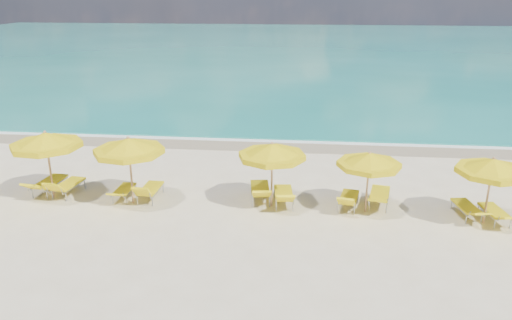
# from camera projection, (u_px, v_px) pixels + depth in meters

# --- Properties ---
(ground_plane) EXTENTS (120.00, 120.00, 0.00)m
(ground_plane) POSITION_uv_depth(u_px,v_px,m) (252.00, 206.00, 17.39)
(ground_plane) COLOR beige
(ocean) EXTENTS (120.00, 80.00, 0.30)m
(ocean) POSITION_uv_depth(u_px,v_px,m) (295.00, 48.00, 62.48)
(ocean) COLOR #15776A
(ocean) RESTS_ON ground
(wet_sand_band) EXTENTS (120.00, 2.60, 0.01)m
(wet_sand_band) POSITION_uv_depth(u_px,v_px,m) (269.00, 144.00, 24.34)
(wet_sand_band) COLOR tan
(wet_sand_band) RESTS_ON ground
(foam_line) EXTENTS (120.00, 1.20, 0.03)m
(foam_line) POSITION_uv_depth(u_px,v_px,m) (270.00, 139.00, 25.09)
(foam_line) COLOR white
(foam_line) RESTS_ON ground
(whitecap_near) EXTENTS (14.00, 0.36, 0.05)m
(whitecap_near) POSITION_uv_depth(u_px,v_px,m) (192.00, 99.00, 33.95)
(whitecap_near) COLOR white
(whitecap_near) RESTS_ON ground
(whitecap_far) EXTENTS (18.00, 0.30, 0.05)m
(whitecap_far) POSITION_uv_depth(u_px,v_px,m) (387.00, 84.00, 39.15)
(whitecap_far) COLOR white
(whitecap_far) RESTS_ON ground
(umbrella_2) EXTENTS (3.07, 3.07, 2.51)m
(umbrella_2) POSITION_uv_depth(u_px,v_px,m) (46.00, 141.00, 17.46)
(umbrella_2) COLOR tan
(umbrella_2) RESTS_ON ground
(umbrella_3) EXTENTS (2.85, 2.85, 2.47)m
(umbrella_3) POSITION_uv_depth(u_px,v_px,m) (129.00, 147.00, 16.96)
(umbrella_3) COLOR tan
(umbrella_3) RESTS_ON ground
(umbrella_4) EXTENTS (2.53, 2.53, 2.35)m
(umbrella_4) POSITION_uv_depth(u_px,v_px,m) (272.00, 152.00, 16.77)
(umbrella_4) COLOR tan
(umbrella_4) RESTS_ON ground
(umbrella_5) EXTENTS (2.22, 2.22, 2.17)m
(umbrella_5) POSITION_uv_depth(u_px,v_px,m) (369.00, 161.00, 16.38)
(umbrella_5) COLOR tan
(umbrella_5) RESTS_ON ground
(umbrella_6) EXTENTS (2.46, 2.46, 2.27)m
(umbrella_6) POSITION_uv_depth(u_px,v_px,m) (492.00, 167.00, 15.53)
(umbrella_6) COLOR tan
(umbrella_6) RESTS_ON ground
(lounger_2_left) EXTENTS (0.85, 2.06, 0.82)m
(lounger_2_left) POSITION_uv_depth(u_px,v_px,m) (49.00, 187.00, 18.49)
(lounger_2_left) COLOR #A5A8AD
(lounger_2_left) RESTS_ON ground
(lounger_2_right) EXTENTS (0.84, 1.87, 0.86)m
(lounger_2_right) POSITION_uv_depth(u_px,v_px,m) (68.00, 189.00, 18.32)
(lounger_2_right) COLOR #A5A8AD
(lounger_2_right) RESTS_ON ground
(lounger_3_left) EXTENTS (0.55, 1.65, 0.61)m
(lounger_3_left) POSITION_uv_depth(u_px,v_px,m) (124.00, 193.00, 18.00)
(lounger_3_left) COLOR #A5A8AD
(lounger_3_left) RESTS_ON ground
(lounger_3_right) EXTENTS (0.67, 1.79, 0.87)m
(lounger_3_right) POSITION_uv_depth(u_px,v_px,m) (150.00, 193.00, 17.93)
(lounger_3_right) COLOR #A5A8AD
(lounger_3_right) RESTS_ON ground
(lounger_4_left) EXTENTS (0.95, 2.09, 0.87)m
(lounger_4_left) POSITION_uv_depth(u_px,v_px,m) (260.00, 194.00, 17.84)
(lounger_4_left) COLOR #A5A8AD
(lounger_4_left) RESTS_ON ground
(lounger_4_right) EXTENTS (0.84, 1.98, 0.85)m
(lounger_4_right) POSITION_uv_depth(u_px,v_px,m) (284.00, 198.00, 17.48)
(lounger_4_right) COLOR #A5A8AD
(lounger_4_right) RESTS_ON ground
(lounger_5_left) EXTENTS (0.92, 1.84, 0.80)m
(lounger_5_left) POSITION_uv_depth(u_px,v_px,m) (348.00, 202.00, 17.22)
(lounger_5_left) COLOR #A5A8AD
(lounger_5_left) RESTS_ON ground
(lounger_5_right) EXTENTS (1.04, 2.11, 0.73)m
(lounger_5_right) POSITION_uv_depth(u_px,v_px,m) (379.00, 199.00, 17.42)
(lounger_5_right) COLOR #A5A8AD
(lounger_5_right) RESTS_ON ground
(lounger_6_left) EXTENTS (0.84, 1.83, 0.64)m
(lounger_6_left) POSITION_uv_depth(u_px,v_px,m) (467.00, 211.00, 16.54)
(lounger_6_left) COLOR #A5A8AD
(lounger_6_left) RESTS_ON ground
(lounger_6_right) EXTENTS (0.81, 1.80, 0.66)m
(lounger_6_right) POSITION_uv_depth(u_px,v_px,m) (495.00, 216.00, 16.22)
(lounger_6_right) COLOR #A5A8AD
(lounger_6_right) RESTS_ON ground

